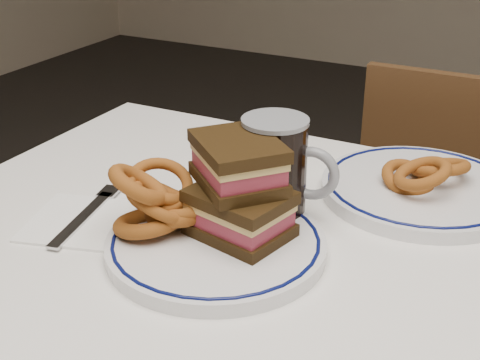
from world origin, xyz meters
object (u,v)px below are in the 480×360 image
at_px(beer_mug, 276,170).
at_px(far_plate, 420,188).
at_px(main_plate, 216,244).
at_px(chair_far, 448,219).
at_px(reuben_sandwich, 239,188).

bearing_deg(beer_mug, far_plate, 46.53).
height_order(beer_mug, far_plate, beer_mug).
relative_size(main_plate, far_plate, 0.96).
bearing_deg(chair_far, beer_mug, -100.89).
xyz_separation_m(reuben_sandwich, beer_mug, (0.02, 0.08, -0.00)).
bearing_deg(chair_far, reuben_sandwich, -100.92).
xyz_separation_m(main_plate, far_plate, (0.19, 0.28, 0.00)).
height_order(chair_far, far_plate, chair_far).
bearing_deg(reuben_sandwich, beer_mug, 78.84).
bearing_deg(chair_far, main_plate, -101.61).
distance_m(main_plate, beer_mug, 0.13).
bearing_deg(chair_far, far_plate, -87.13).
xyz_separation_m(reuben_sandwich, far_plate, (0.18, 0.25, -0.07)).
height_order(main_plate, reuben_sandwich, reuben_sandwich).
relative_size(chair_far, far_plate, 2.81).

